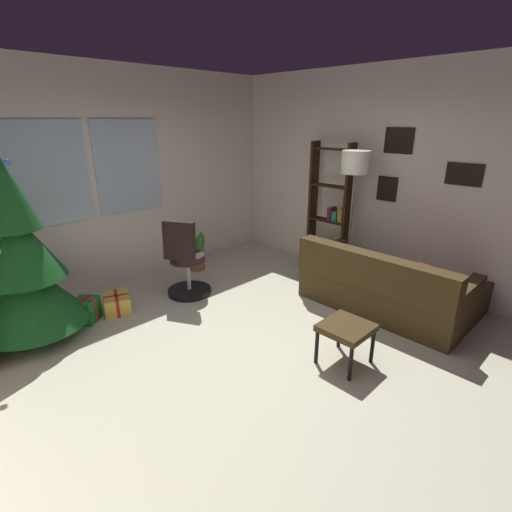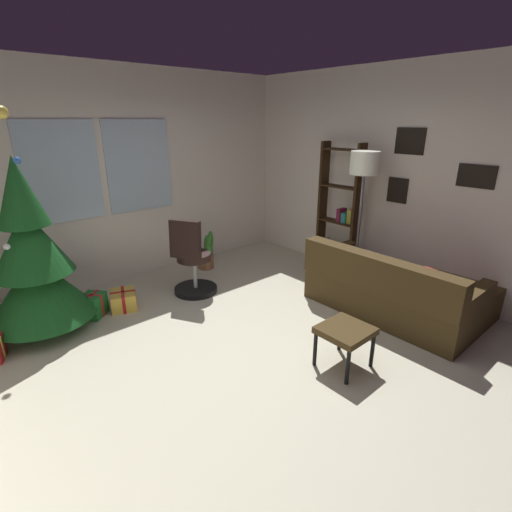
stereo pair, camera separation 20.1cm
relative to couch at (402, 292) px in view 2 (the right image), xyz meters
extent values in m
cube|color=beige|center=(-1.74, 0.55, -0.33)|extent=(4.94, 5.18, 0.10)
cube|color=silver|center=(-1.74, 3.19, 1.13)|extent=(4.94, 0.10, 2.82)
cube|color=silver|center=(-2.60, 3.13, 1.27)|extent=(0.90, 0.03, 1.20)
cube|color=silver|center=(-1.61, 3.13, 1.27)|extent=(0.90, 0.03, 1.20)
cube|color=silver|center=(0.78, 0.55, 1.13)|extent=(0.10, 5.18, 2.82)
cube|color=black|center=(0.72, -0.30, 1.28)|extent=(0.02, 0.40, 0.25)
cube|color=black|center=(0.72, 0.60, 1.01)|extent=(0.02, 0.27, 0.32)
cube|color=black|center=(0.72, 0.52, 1.62)|extent=(0.02, 0.37, 0.32)
cube|color=#3E2E17|center=(-0.08, 0.10, -0.09)|extent=(0.87, 1.88, 0.38)
cube|color=#3E2E17|center=(-0.43, 0.11, 0.30)|extent=(0.21, 1.87, 0.40)
cube|color=#3E2E17|center=(-0.09, -0.76, 0.20)|extent=(0.86, 0.15, 0.20)
cube|color=#3E2E17|center=(-0.07, 0.97, 0.20)|extent=(0.86, 0.15, 0.20)
cube|color=#3E2E17|center=(0.66, -0.41, -0.09)|extent=(0.63, 0.86, 0.38)
cube|color=red|center=(-0.31, -0.52, 0.27)|extent=(0.24, 0.42, 0.41)
cube|color=beige|center=(-0.31, 0.15, 0.27)|extent=(0.23, 0.42, 0.41)
cube|color=maroon|center=(-0.31, 0.33, 0.27)|extent=(0.19, 0.40, 0.41)
cube|color=#3E2E17|center=(-1.33, -0.17, 0.09)|extent=(0.43, 0.42, 0.06)
cylinder|color=black|center=(-1.51, -0.35, -0.11)|extent=(0.04, 0.04, 0.34)
cylinder|color=black|center=(-1.14, -0.35, -0.11)|extent=(0.04, 0.04, 0.34)
cylinder|color=black|center=(-1.51, 0.01, -0.11)|extent=(0.04, 0.04, 0.34)
cylinder|color=black|center=(-1.14, 0.01, -0.11)|extent=(0.04, 0.04, 0.34)
cylinder|color=#4C331E|center=(-3.21, 2.35, -0.20)|extent=(0.12, 0.12, 0.16)
cone|color=#164E1E|center=(-3.21, 2.35, 0.22)|extent=(1.07, 1.07, 0.68)
cone|color=#164E1E|center=(-3.21, 2.35, 0.72)|extent=(0.77, 0.77, 0.68)
cone|color=#164E1E|center=(-3.21, 2.35, 1.22)|extent=(0.47, 0.47, 0.68)
sphere|color=red|center=(-3.28, 2.74, 0.30)|extent=(0.06, 0.06, 0.06)
sphere|color=gold|center=(-3.12, 2.54, 1.04)|extent=(0.06, 0.06, 0.06)
sphere|color=silver|center=(-3.42, 2.16, 0.76)|extent=(0.06, 0.06, 0.06)
sphere|color=blue|center=(-3.18, 2.26, 1.52)|extent=(0.07, 0.07, 0.07)
sphere|color=#1E8C4C|center=(-2.86, 2.53, 0.33)|extent=(0.08, 0.08, 0.08)
sphere|color=#F2D14C|center=(-3.21, 2.35, 1.93)|extent=(0.12, 0.12, 0.12)
cube|color=#1E722D|center=(-2.72, 2.31, -0.15)|extent=(0.35, 0.35, 0.26)
cube|color=red|center=(-2.72, 2.31, -0.15)|extent=(0.18, 0.21, 0.27)
cube|color=red|center=(-2.72, 2.31, -0.15)|extent=(0.23, 0.21, 0.27)
cube|color=gold|center=(-2.37, 2.27, -0.17)|extent=(0.39, 0.42, 0.21)
cube|color=#B21919|center=(-2.37, 2.27, -0.17)|extent=(0.16, 0.34, 0.22)
cube|color=#B21919|center=(-2.37, 2.27, -0.17)|extent=(0.28, 0.14, 0.22)
cylinder|color=black|center=(-1.47, 2.08, -0.25)|extent=(0.56, 0.56, 0.06)
cylinder|color=#B2B2B7|center=(-1.47, 2.08, 0.00)|extent=(0.05, 0.05, 0.43)
cylinder|color=black|center=(-1.47, 2.08, 0.21)|extent=(0.44, 0.44, 0.09)
cube|color=black|center=(-1.64, 1.99, 0.50)|extent=(0.29, 0.40, 0.48)
cube|color=black|center=(0.51, 1.04, 0.65)|extent=(0.18, 0.04, 1.86)
cube|color=black|center=(0.51, 1.64, 0.65)|extent=(0.18, 0.04, 1.86)
cube|color=black|center=(0.51, 1.34, -0.03)|extent=(0.18, 0.56, 0.02)
cube|color=black|center=(0.51, 1.34, 0.48)|extent=(0.18, 0.56, 0.02)
cube|color=black|center=(0.51, 1.34, 0.98)|extent=(0.18, 0.56, 0.02)
cube|color=black|center=(0.51, 1.34, 1.49)|extent=(0.18, 0.56, 0.02)
cube|color=maroon|center=(0.54, 1.12, 0.07)|extent=(0.13, 0.05, 0.18)
cube|color=navy|center=(0.54, 1.19, 0.07)|extent=(0.13, 0.07, 0.17)
cube|color=#CDBA90|center=(0.53, 1.26, 0.07)|extent=(0.15, 0.04, 0.18)
cube|color=#2A7145|center=(0.54, 1.33, 0.06)|extent=(0.13, 0.07, 0.15)
cube|color=#743879|center=(0.53, 1.41, 0.07)|extent=(0.14, 0.06, 0.17)
cube|color=#BD6827|center=(0.52, 1.49, 0.07)|extent=(0.16, 0.07, 0.16)
cube|color=#4C4753|center=(0.53, 1.56, 0.08)|extent=(0.14, 0.06, 0.18)
cube|color=olive|center=(0.54, 1.13, 0.59)|extent=(0.13, 0.07, 0.20)
cube|color=#227675|center=(0.53, 1.22, 0.56)|extent=(0.15, 0.08, 0.14)
cube|color=maroon|center=(0.52, 1.30, 0.58)|extent=(0.16, 0.06, 0.19)
cylinder|color=slate|center=(0.26, 0.82, -0.26)|extent=(0.28, 0.28, 0.03)
cylinder|color=slate|center=(0.26, 0.82, 0.49)|extent=(0.03, 0.03, 1.48)
cylinder|color=white|center=(0.26, 0.82, 1.37)|extent=(0.36, 0.36, 0.28)
cylinder|color=#8B5D3D|center=(-0.89, 2.71, -0.17)|extent=(0.25, 0.25, 0.21)
ellipsoid|color=#337729|center=(-0.85, 2.66, 0.06)|extent=(0.16, 0.21, 0.29)
ellipsoid|color=#337729|center=(-0.78, 2.73, 0.11)|extent=(0.15, 0.13, 0.36)
ellipsoid|color=#337729|center=(-0.84, 2.73, 0.08)|extent=(0.17, 0.18, 0.31)
ellipsoid|color=#337729|center=(-0.86, 2.66, 0.10)|extent=(0.16, 0.25, 0.37)
camera|label=1|loc=(-4.03, -1.72, 1.88)|focal=26.54mm
camera|label=2|loc=(-3.88, -1.86, 1.88)|focal=26.54mm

